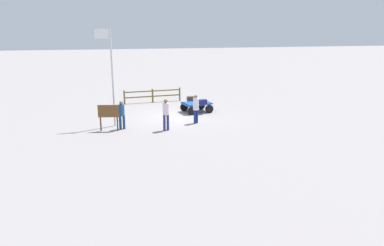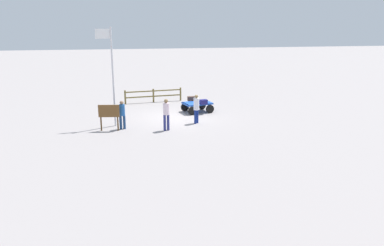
% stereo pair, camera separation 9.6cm
% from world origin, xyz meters
% --- Properties ---
extents(ground_plane, '(120.00, 120.00, 0.00)m').
position_xyz_m(ground_plane, '(0.00, 0.00, 0.00)').
color(ground_plane, gray).
extents(luggage_cart, '(2.05, 1.71, 0.64)m').
position_xyz_m(luggage_cart, '(-1.48, -1.11, 0.46)').
color(luggage_cart, blue).
rests_on(luggage_cart, ground).
extents(suitcase_tan, '(0.55, 0.29, 0.28)m').
position_xyz_m(suitcase_tan, '(-1.25, -1.76, 0.78)').
color(suitcase_tan, '#442E24').
rests_on(suitcase_tan, luggage_cart).
extents(suitcase_dark, '(0.52, 0.42, 0.30)m').
position_xyz_m(suitcase_dark, '(-1.79, -0.52, 0.79)').
color(suitcase_dark, navy).
rests_on(suitcase_dark, luggage_cart).
extents(worker_lead, '(0.46, 0.46, 1.68)m').
position_xyz_m(worker_lead, '(-0.91, 1.62, 0.96)').
color(worker_lead, navy).
rests_on(worker_lead, ground).
extents(worker_trailing, '(0.40, 0.40, 1.74)m').
position_xyz_m(worker_trailing, '(0.97, 2.81, 1.01)').
color(worker_trailing, navy).
rests_on(worker_trailing, ground).
extents(worker_supervisor, '(0.37, 0.37, 1.58)m').
position_xyz_m(worker_supervisor, '(3.31, 2.09, 0.90)').
color(worker_supervisor, navy).
rests_on(worker_supervisor, ground).
extents(flagpole, '(0.87, 0.12, 5.45)m').
position_xyz_m(flagpole, '(3.78, 1.32, 3.15)').
color(flagpole, silver).
rests_on(flagpole, ground).
extents(signboard, '(1.12, 0.21, 1.43)m').
position_xyz_m(signboard, '(4.00, 2.30, 0.97)').
color(signboard, '#4C3319').
rests_on(signboard, ground).
extents(wooden_fence, '(4.19, 0.60, 0.98)m').
position_xyz_m(wooden_fence, '(1.04, -4.74, 0.57)').
color(wooden_fence, brown).
rests_on(wooden_fence, ground).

